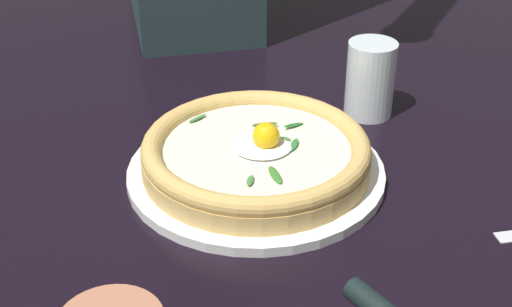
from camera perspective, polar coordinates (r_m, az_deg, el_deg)
ground_plane at (r=0.83m, az=-1.07°, el=-4.18°), size 2.40×2.40×0.03m
pizza_plate at (r=0.86m, az=-0.00°, el=-1.49°), size 0.31×0.31×0.01m
pizza at (r=0.84m, az=0.01°, el=0.08°), size 0.27×0.27×0.06m
drinking_glass at (r=0.99m, az=9.13°, el=5.52°), size 0.07×0.07×0.11m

